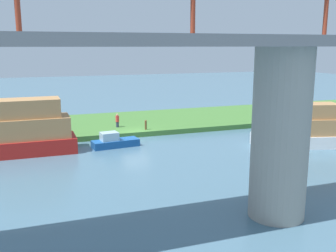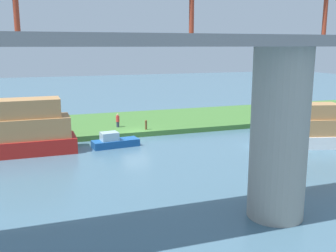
% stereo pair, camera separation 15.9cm
% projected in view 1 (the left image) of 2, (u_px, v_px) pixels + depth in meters
% --- Properties ---
extents(ground_plane, '(160.00, 160.00, 0.00)m').
position_uv_depth(ground_plane, '(136.00, 138.00, 37.53)').
color(ground_plane, '#476B7F').
extents(grassy_bank, '(80.00, 12.00, 0.50)m').
position_uv_depth(grassy_bank, '(122.00, 123.00, 43.01)').
color(grassy_bank, '#427533').
rests_on(grassy_bank, ground).
extents(bridge_pylon, '(2.85, 2.85, 8.61)m').
position_uv_depth(bridge_pylon, '(280.00, 135.00, 19.48)').
color(bridge_pylon, '#9E998E').
rests_on(bridge_pylon, ground).
extents(bridge_span, '(55.54, 4.30, 3.25)m').
position_uv_depth(bridge_span, '(286.00, 36.00, 18.53)').
color(bridge_span, slate).
rests_on(bridge_span, bridge_pylon).
extents(person_on_bank, '(0.50, 0.50, 1.39)m').
position_uv_depth(person_on_bank, '(117.00, 120.00, 39.76)').
color(person_on_bank, '#2D334C').
rests_on(person_on_bank, grassy_bank).
extents(mooring_post, '(0.20, 0.20, 0.92)m').
position_uv_depth(mooring_post, '(146.00, 125.00, 38.64)').
color(mooring_post, brown).
rests_on(mooring_post, grassy_bank).
extents(pontoon_yellow, '(8.49, 4.68, 4.12)m').
position_uv_depth(pontoon_yellow, '(304.00, 129.00, 34.04)').
color(pontoon_yellow, white).
rests_on(pontoon_yellow, ground).
extents(houseboat_blue, '(9.60, 3.23, 4.90)m').
position_uv_depth(houseboat_blue, '(18.00, 132.00, 31.50)').
color(houseboat_blue, red).
rests_on(houseboat_blue, ground).
extents(motorboat_red, '(5.22, 3.02, 1.64)m').
position_uv_depth(motorboat_red, '(289.00, 128.00, 38.88)').
color(motorboat_red, '#195199').
rests_on(motorboat_red, ground).
extents(motorboat_white, '(4.16, 1.88, 1.34)m').
position_uv_depth(motorboat_white, '(114.00, 142.00, 33.97)').
color(motorboat_white, '#195199').
rests_on(motorboat_white, ground).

